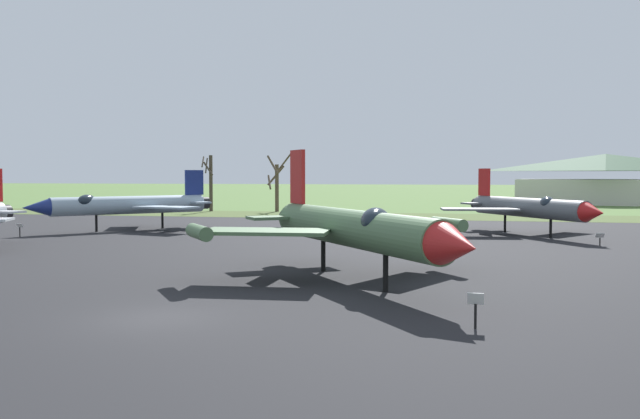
{
  "coord_description": "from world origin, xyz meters",
  "views": [
    {
      "loc": [
        9.83,
        -20.21,
        4.62
      ],
      "look_at": [
        1.79,
        15.71,
        2.76
      ],
      "focal_mm": 38.9,
      "sensor_mm": 36.0,
      "label": 1
    }
  ],
  "objects_px": {
    "info_placard_rear_center": "(20,229)",
    "info_placard_rear_right": "(476,307)",
    "jet_fighter_front_right": "(529,207)",
    "jet_fighter_rear_right": "(354,228)",
    "visitor_building": "(605,179)",
    "jet_fighter_rear_center": "(125,205)",
    "info_placard_front_right": "(600,238)"
  },
  "relations": [
    {
      "from": "jet_fighter_front_right",
      "to": "info_placard_rear_right",
      "type": "bearing_deg",
      "value": -96.77
    },
    {
      "from": "info_placard_front_right",
      "to": "jet_fighter_rear_center",
      "type": "relative_size",
      "value": 0.07
    },
    {
      "from": "info_placard_rear_center",
      "to": "jet_fighter_front_right",
      "type": "bearing_deg",
      "value": 15.02
    },
    {
      "from": "jet_fighter_rear_right",
      "to": "jet_fighter_rear_center",
      "type": "bearing_deg",
      "value": 135.29
    },
    {
      "from": "info_placard_rear_center",
      "to": "info_placard_rear_right",
      "type": "distance_m",
      "value": 40.22
    },
    {
      "from": "jet_fighter_front_right",
      "to": "info_placard_rear_center",
      "type": "height_order",
      "value": "jet_fighter_front_right"
    },
    {
      "from": "info_placard_front_right",
      "to": "info_placard_rear_center",
      "type": "relative_size",
      "value": 0.82
    },
    {
      "from": "info_placard_front_right",
      "to": "jet_fighter_rear_center",
      "type": "xyz_separation_m",
      "value": [
        -35.81,
        4.51,
        1.6
      ]
    },
    {
      "from": "jet_fighter_front_right",
      "to": "jet_fighter_rear_center",
      "type": "relative_size",
      "value": 1.05
    },
    {
      "from": "info_placard_rear_center",
      "to": "info_placard_rear_right",
      "type": "bearing_deg",
      "value": -35.96
    },
    {
      "from": "jet_fighter_rear_center",
      "to": "visitor_building",
      "type": "height_order",
      "value": "visitor_building"
    },
    {
      "from": "jet_fighter_rear_right",
      "to": "info_placard_rear_right",
      "type": "distance_m",
      "value": 9.74
    },
    {
      "from": "jet_fighter_front_right",
      "to": "jet_fighter_rear_center",
      "type": "bearing_deg",
      "value": -175.36
    },
    {
      "from": "visitor_building",
      "to": "info_placard_rear_right",
      "type": "bearing_deg",
      "value": -101.88
    },
    {
      "from": "info_placard_rear_center",
      "to": "info_placard_front_right",
      "type": "bearing_deg",
      "value": 3.82
    },
    {
      "from": "info_placard_rear_right",
      "to": "visitor_building",
      "type": "distance_m",
      "value": 95.09
    },
    {
      "from": "info_placard_front_right",
      "to": "jet_fighter_front_right",
      "type": "bearing_deg",
      "value": 118.49
    },
    {
      "from": "info_placard_rear_right",
      "to": "info_placard_rear_center",
      "type": "bearing_deg",
      "value": 144.04
    },
    {
      "from": "jet_fighter_rear_right",
      "to": "info_placard_rear_right",
      "type": "height_order",
      "value": "jet_fighter_rear_right"
    },
    {
      "from": "jet_fighter_rear_right",
      "to": "info_placard_rear_right",
      "type": "xyz_separation_m",
      "value": [
        5.08,
        -8.14,
        -1.67
      ]
    },
    {
      "from": "jet_fighter_rear_right",
      "to": "jet_fighter_front_right",
      "type": "bearing_deg",
      "value": 70.3
    },
    {
      "from": "jet_fighter_rear_center",
      "to": "visitor_building",
      "type": "relative_size",
      "value": 0.46
    },
    {
      "from": "jet_fighter_front_right",
      "to": "visitor_building",
      "type": "height_order",
      "value": "visitor_building"
    },
    {
      "from": "info_placard_front_right",
      "to": "jet_fighter_rear_center",
      "type": "height_order",
      "value": "jet_fighter_rear_center"
    },
    {
      "from": "info_placard_rear_right",
      "to": "visitor_building",
      "type": "relative_size",
      "value": 0.04
    },
    {
      "from": "info_placard_rear_right",
      "to": "visitor_building",
      "type": "height_order",
      "value": "visitor_building"
    },
    {
      "from": "jet_fighter_rear_right",
      "to": "info_placard_rear_right",
      "type": "bearing_deg",
      "value": -58.03
    },
    {
      "from": "info_placard_rear_center",
      "to": "jet_fighter_rear_center",
      "type": "bearing_deg",
      "value": 57.63
    },
    {
      "from": "jet_fighter_front_right",
      "to": "info_placard_rear_center",
      "type": "relative_size",
      "value": 12.9
    },
    {
      "from": "info_placard_front_right",
      "to": "info_placard_rear_right",
      "type": "bearing_deg",
      "value": -106.56
    },
    {
      "from": "info_placard_front_right",
      "to": "info_placard_rear_center",
      "type": "bearing_deg",
      "value": -176.18
    },
    {
      "from": "info_placard_rear_center",
      "to": "jet_fighter_rear_right",
      "type": "xyz_separation_m",
      "value": [
        27.47,
        -15.47,
        1.7
      ]
    }
  ]
}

